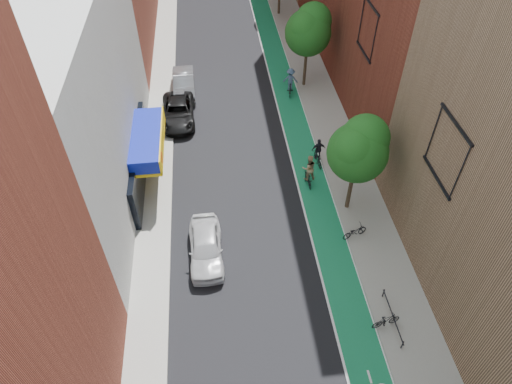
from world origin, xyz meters
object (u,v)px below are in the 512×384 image
object	(u,v)px
parked_car_silver	(184,84)
cyclist_lane_far	(290,83)
parked_car_black	(178,112)
cyclist_lane_near	(309,171)
parked_car_white	(206,247)
cyclist_lane_mid	(318,154)

from	to	relation	value
parked_car_silver	cyclist_lane_far	xyz separation A→B (m)	(8.46, -1.08, 0.18)
parked_car_black	cyclist_lane_near	xyz separation A→B (m)	(8.27, -7.90, 0.27)
parked_car_white	cyclist_lane_mid	world-z (taller)	cyclist_lane_mid
cyclist_lane_near	cyclist_lane_mid	distance (m)	2.15
cyclist_lane_mid	cyclist_lane_far	size ratio (longest dim) A/B	0.90
parked_car_black	cyclist_lane_mid	bearing A→B (deg)	-32.96
cyclist_lane_far	cyclist_lane_mid	bearing A→B (deg)	103.72
cyclist_lane_near	cyclist_lane_mid	world-z (taller)	cyclist_lane_near
parked_car_silver	cyclist_lane_mid	xyz separation A→B (m)	(8.87, -9.81, -0.03)
parked_car_white	parked_car_black	bearing A→B (deg)	96.17
cyclist_lane_near	cyclist_lane_far	bearing A→B (deg)	-96.33
parked_car_black	parked_car_silver	size ratio (longest dim) A/B	1.09
parked_car_black	cyclist_lane_far	world-z (taller)	cyclist_lane_far
parked_car_black	parked_car_silver	distance (m)	3.80
parked_car_silver	cyclist_lane_near	xyz separation A→B (m)	(7.84, -11.68, 0.21)
parked_car_black	cyclist_lane_far	xyz separation A→B (m)	(8.88, 2.70, 0.25)
parked_car_silver	cyclist_lane_mid	bearing A→B (deg)	-49.43
parked_car_white	cyclist_lane_mid	bearing A→B (deg)	41.42
cyclist_lane_near	cyclist_lane_far	size ratio (longest dim) A/B	1.02
parked_car_black	cyclist_lane_near	size ratio (longest dim) A/B	2.36
parked_car_white	parked_car_silver	xyz separation A→B (m)	(-1.17, 16.81, 0.02)
cyclist_lane_near	cyclist_lane_far	distance (m)	10.61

